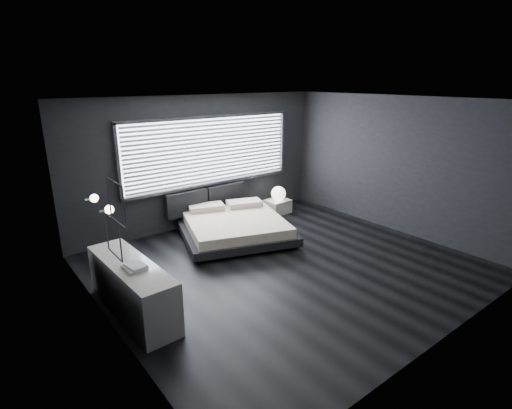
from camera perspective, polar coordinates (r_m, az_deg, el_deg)
room at (r=6.58m, az=4.54°, el=2.37°), size 6.04×6.00×2.80m
window at (r=8.77m, az=-6.42°, el=7.58°), size 4.14×0.09×1.52m
headboard at (r=8.87m, az=-7.04°, el=0.76°), size 1.96×0.16×0.52m
sconce_near at (r=5.17m, az=-20.26°, el=-0.68°), size 0.18×0.11×0.11m
sconce_far at (r=5.72m, az=-22.14°, el=0.83°), size 0.18×0.11×0.11m
wall_art_upper at (r=4.52m, az=-19.31°, el=0.20°), size 0.01×0.48×0.48m
wall_art_lower at (r=4.90m, az=-19.72°, el=-4.36°), size 0.01×0.48×0.48m
bed at (r=8.13m, az=-3.05°, el=-3.08°), size 2.61×2.55×0.54m
nightstand at (r=9.65m, az=3.08°, el=-0.26°), size 0.58×0.50×0.32m
orb_lamp at (r=9.52m, az=3.22°, el=1.58°), size 0.34×0.34×0.34m
dresser at (r=5.84m, az=-17.22°, el=-11.34°), size 0.60×1.89×0.75m
book_stack at (r=5.49m, az=-16.92°, el=-8.48°), size 0.26×0.34×0.07m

